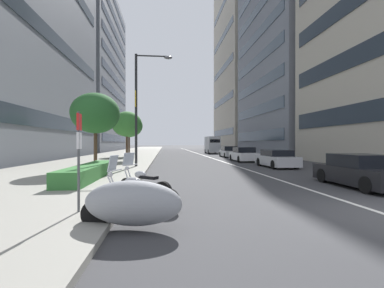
# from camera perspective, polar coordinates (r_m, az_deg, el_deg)

# --- Properties ---
(sidewalk_right_plaza) EXTENTS (160.00, 9.19, 0.15)m
(sidewalk_right_plaza) POSITION_cam_1_polar(r_m,az_deg,el_deg) (36.30, -14.91, -2.50)
(sidewalk_right_plaza) COLOR gray
(sidewalk_right_plaza) RESTS_ON ground
(lane_centre_stripe) EXTENTS (110.00, 0.16, 0.01)m
(lane_centre_stripe) POSITION_cam_1_polar(r_m,az_deg,el_deg) (41.22, 1.88, -2.27)
(lane_centre_stripe) COLOR silver
(lane_centre_stripe) RESTS_ON ground
(motorcycle_mid_row) EXTENTS (1.25, 2.20, 1.03)m
(motorcycle_mid_row) POSITION_cam_1_polar(r_m,az_deg,el_deg) (5.71, -12.82, -12.34)
(motorcycle_mid_row) COLOR gray
(motorcycle_mid_row) RESTS_ON ground
(motorcycle_far_end_row) EXTENTS (0.82, 2.15, 1.47)m
(motorcycle_far_end_row) POSITION_cam_1_polar(r_m,az_deg,el_deg) (7.24, -11.71, -10.62)
(motorcycle_far_end_row) COLOR black
(motorcycle_far_end_row) RESTS_ON ground
(motorcycle_nearest_camera) EXTENTS (1.45, 1.76, 1.48)m
(motorcycle_nearest_camera) POSITION_cam_1_polar(r_m,az_deg,el_deg) (8.68, -10.42, -8.79)
(motorcycle_nearest_camera) COLOR black
(motorcycle_nearest_camera) RESTS_ON ground
(car_mid_block_traffic) EXTENTS (4.13, 1.88, 1.34)m
(car_mid_block_traffic) POSITION_cam_1_polar(r_m,az_deg,el_deg) (12.81, 32.55, -5.06)
(car_mid_block_traffic) COLOR black
(car_mid_block_traffic) RESTS_ON ground
(car_following_behind) EXTENTS (4.17, 1.90, 1.28)m
(car_following_behind) POSITION_cam_1_polar(r_m,az_deg,el_deg) (20.55, 17.76, -3.09)
(car_following_behind) COLOR #B7B7BC
(car_following_behind) RESTS_ON ground
(car_lead_in_lane) EXTENTS (4.24, 1.96, 1.38)m
(car_lead_in_lane) POSITION_cam_1_polar(r_m,az_deg,el_deg) (26.36, 11.04, -2.29)
(car_lead_in_lane) COLOR silver
(car_lead_in_lane) RESTS_ON ground
(car_far_down_avenue) EXTENTS (4.43, 1.85, 1.38)m
(car_far_down_avenue) POSITION_cam_1_polar(r_m,az_deg,el_deg) (34.01, 7.96, -1.74)
(car_far_down_avenue) COLOR #B7B7BC
(car_far_down_avenue) RESTS_ON ground
(delivery_van_ahead) EXTENTS (5.05, 2.04, 2.89)m
(delivery_van_ahead) POSITION_cam_1_polar(r_m,az_deg,el_deg) (46.15, 4.38, -0.11)
(delivery_van_ahead) COLOR silver
(delivery_van_ahead) RESTS_ON ground
(parking_sign_by_curb) EXTENTS (0.32, 0.06, 2.40)m
(parking_sign_by_curb) POSITION_cam_1_polar(r_m,az_deg,el_deg) (6.89, -23.19, -0.99)
(parking_sign_by_curb) COLOR #47494C
(parking_sign_by_curb) RESTS_ON sidewalk_right_plaza
(street_lamp_with_banners) EXTENTS (1.26, 2.66, 7.96)m
(street_lamp_with_banners) POSITION_cam_1_polar(r_m,az_deg,el_deg) (19.43, -10.78, 9.67)
(street_lamp_with_banners) COLOR #232326
(street_lamp_with_banners) RESTS_ON sidewalk_right_plaza
(clipped_hedge_bed) EXTENTS (6.76, 1.10, 0.62)m
(clipped_hedge_bed) POSITION_cam_1_polar(r_m,az_deg,el_deg) (13.46, -21.02, -5.50)
(clipped_hedge_bed) COLOR #337033
(clipped_hedge_bed) RESTS_ON sidewalk_right_plaza
(street_tree_near_plaza_corner) EXTENTS (3.04, 3.04, 4.84)m
(street_tree_near_plaza_corner) POSITION_cam_1_polar(r_m,az_deg,el_deg) (18.09, -20.09, 6.21)
(street_tree_near_plaza_corner) COLOR #473323
(street_tree_near_plaza_corner) RESTS_ON sidewalk_right_plaza
(street_tree_far_plaza) EXTENTS (2.83, 2.83, 4.65)m
(street_tree_far_plaza) POSITION_cam_1_polar(r_m,az_deg,el_deg) (26.08, -13.85, 4.16)
(street_tree_far_plaza) COLOR #473323
(street_tree_far_plaza) RESTS_ON sidewalk_right_plaza
(street_tree_by_lamp_post) EXTENTS (3.33, 3.33, 5.19)m
(street_tree_by_lamp_post) POSITION_cam_1_polar(r_m,az_deg,el_deg) (33.99, -13.39, 3.80)
(street_tree_by_lamp_post) COLOR #473323
(street_tree_by_lamp_post) RESTS_ON sidewalk_right_plaza
(office_tower_mid_left) EXTENTS (21.43, 19.30, 36.15)m
(office_tower_mid_left) POSITION_cam_1_polar(r_m,az_deg,el_deg) (49.20, 25.00, 19.53)
(office_tower_mid_left) COLOR gray
(office_tower_mid_left) RESTS_ON ground
(office_tower_near_left) EXTENTS (23.41, 18.77, 54.50)m
(office_tower_near_left) POSITION_cam_1_polar(r_m,az_deg,el_deg) (73.18, 14.23, 20.57)
(office_tower_near_left) COLOR beige
(office_tower_near_left) RESTS_ON ground
(office_tower_behind_plaza) EXTENTS (30.52, 19.85, 35.93)m
(office_tower_behind_plaza) POSITION_cam_1_polar(r_m,az_deg,el_deg) (68.22, -24.51, 13.92)
(office_tower_behind_plaza) COLOR slate
(office_tower_behind_plaza) RESTS_ON ground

